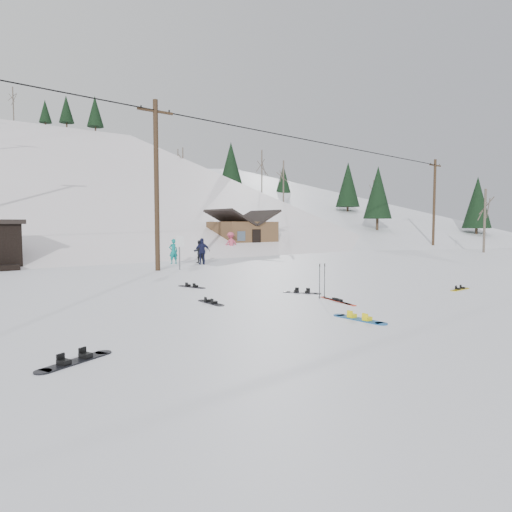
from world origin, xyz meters
TOP-DOWN VIEW (x-y plane):
  - ground at (0.00, 0.00)m, footprint 200.00×200.00m
  - ridge_right at (38.00, 50.00)m, footprint 45.66×93.98m
  - treeline_right at (36.00, 42.00)m, footprint 20.00×60.00m
  - utility_pole at (2.00, 14.00)m, footprint 2.00×0.26m
  - utility_pole_right at (34.00, 17.00)m, footprint 2.00×0.26m
  - trail_sign at (3.10, 13.58)m, footprint 0.50×0.09m
  - cabin at (15.00, 24.00)m, footprint 5.39×4.40m
  - hero_snowboard at (0.48, -0.88)m, footprint 0.34×1.67m
  - hero_skis at (2.16, 1.38)m, footprint 0.55×1.85m
  - ski_poles at (2.21, 2.11)m, footprint 0.32×0.09m
  - board_scatter_a at (-6.46, -0.10)m, footprint 1.50×0.80m
  - board_scatter_b at (-1.23, 3.62)m, footprint 0.28×1.37m
  - board_scatter_d at (2.51, 3.39)m, footprint 0.85×1.27m
  - board_scatter_e at (7.83, 0.30)m, footprint 1.28×0.29m
  - board_scatter_f at (0.14, 7.18)m, footprint 0.58×1.35m
  - skier_teal at (4.64, 17.22)m, footprint 0.59×0.41m
  - skier_dark at (6.32, 16.91)m, footprint 0.85×0.76m
  - skier_pink at (12.08, 21.62)m, footprint 1.22×0.73m
  - skier_navy at (5.80, 15.66)m, footprint 1.03×0.72m

SIDE VIEW (x-z plane):
  - ridge_right at x=38.00m, z-range -38.30..16.30m
  - ground at x=0.00m, z-range 0.00..0.00m
  - treeline_right at x=36.00m, z-range -5.00..5.00m
  - board_scatter_e at x=7.83m, z-range -0.02..0.07m
  - board_scatter_b at x=-1.23m, z-range -0.02..0.07m
  - board_scatter_f at x=0.14m, z-range -0.02..0.07m
  - board_scatter_d at x=2.51m, z-range -0.02..0.08m
  - hero_skis at x=2.16m, z-range -0.02..0.08m
  - board_scatter_a at x=-6.46m, z-range -0.03..0.08m
  - hero_snowboard at x=0.48m, z-range -0.03..0.09m
  - ski_poles at x=2.21m, z-range 0.01..1.19m
  - skier_dark at x=6.32m, z-range 0.00..1.45m
  - skier_teal at x=4.64m, z-range 0.00..1.56m
  - skier_navy at x=5.80m, z-range 0.00..1.63m
  - skier_pink at x=12.08m, z-range 0.00..1.85m
  - trail_sign at x=3.10m, z-range 0.35..2.20m
  - cabin at x=15.00m, z-range -0.40..3.37m
  - utility_pole at x=2.00m, z-range 0.18..9.18m
  - utility_pole_right at x=34.00m, z-range 0.18..9.18m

